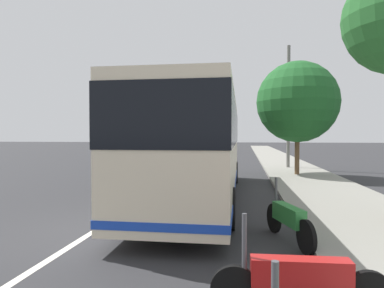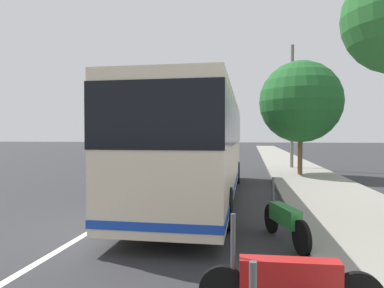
# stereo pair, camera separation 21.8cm
# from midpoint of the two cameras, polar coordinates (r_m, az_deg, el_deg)

# --- Properties ---
(ground_plane) EXTENTS (220.00, 220.00, 0.00)m
(ground_plane) POSITION_cam_midpoint_polar(r_m,az_deg,el_deg) (8.65, -14.94, -13.45)
(ground_plane) COLOR #2D2D30
(sidewalk_curb) EXTENTS (110.00, 3.60, 0.14)m
(sidewalk_curb) POSITION_cam_midpoint_polar(r_m,az_deg,el_deg) (17.95, 19.45, -5.55)
(sidewalk_curb) COLOR gray
(sidewalk_curb) RESTS_ON ground
(lane_divider_line) EXTENTS (110.00, 0.16, 0.01)m
(lane_divider_line) POSITION_cam_midpoint_polar(r_m,az_deg,el_deg) (18.07, -1.37, -5.64)
(lane_divider_line) COLOR silver
(lane_divider_line) RESTS_ON ground
(coach_bus) EXTENTS (12.32, 2.70, 3.44)m
(coach_bus) POSITION_cam_midpoint_polar(r_m,az_deg,el_deg) (11.92, 1.96, 0.50)
(coach_bus) COLOR beige
(coach_bus) RESTS_ON ground
(motorcycle_mid_row) EXTENTS (0.30, 2.20, 1.25)m
(motorcycle_mid_row) POSITION_cam_midpoint_polar(r_m,az_deg,el_deg) (4.56, 17.43, -21.14)
(motorcycle_mid_row) COLOR black
(motorcycle_mid_row) RESTS_ON ground
(motorcycle_far_end) EXTENTS (2.05, 0.75, 1.28)m
(motorcycle_far_end) POSITION_cam_midpoint_polar(r_m,az_deg,el_deg) (7.40, 16.23, -12.18)
(motorcycle_far_end) COLOR black
(motorcycle_far_end) RESTS_ON ground
(car_far_distant) EXTENTS (4.49, 1.89, 1.50)m
(car_far_distant) POSITION_cam_midpoint_polar(r_m,az_deg,el_deg) (43.41, 3.36, -0.62)
(car_far_distant) COLOR black
(car_far_distant) RESTS_ON ground
(car_ahead_same_lane) EXTENTS (4.11, 2.14, 1.56)m
(car_ahead_same_lane) POSITION_cam_midpoint_polar(r_m,az_deg,el_deg) (48.69, 3.78, -0.38)
(car_ahead_same_lane) COLOR #2D7238
(car_ahead_same_lane) RESTS_ON ground
(roadside_tree_mid_block) EXTENTS (4.35, 4.35, 6.21)m
(roadside_tree_mid_block) POSITION_cam_midpoint_polar(r_m,az_deg,el_deg) (19.06, 18.20, 6.79)
(roadside_tree_mid_block) COLOR brown
(roadside_tree_mid_block) RESTS_ON ground
(utility_pole) EXTENTS (0.22, 0.22, 8.17)m
(utility_pole) POSITION_cam_midpoint_polar(r_m,az_deg,el_deg) (23.22, 16.84, 5.95)
(utility_pole) COLOR slate
(utility_pole) RESTS_ON ground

